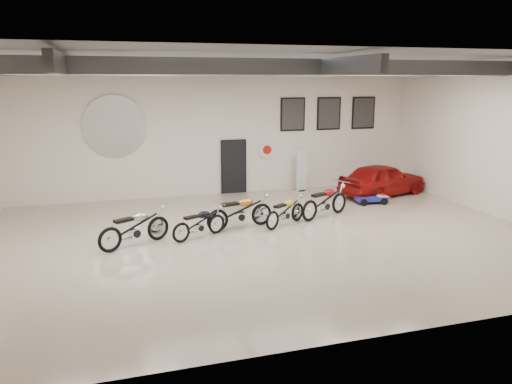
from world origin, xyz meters
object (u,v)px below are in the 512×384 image
object	(u,v)px
go_kart	(374,197)
motorcycle_yellow	(285,211)
motorcycle_red	(325,201)
vintage_car	(382,179)
motorcycle_silver	(134,226)
motorcycle_black	(199,222)
banner_stand	(302,170)
motorcycle_gold	(240,211)

from	to	relation	value
go_kart	motorcycle_yellow	bearing A→B (deg)	-152.72
motorcycle_red	vintage_car	bearing A→B (deg)	7.15
motorcycle_silver	vintage_car	xyz separation A→B (m)	(9.74, 3.46, 0.09)
motorcycle_black	motorcycle_red	size ratio (longest dim) A/B	0.83
motorcycle_yellow	motorcycle_red	distance (m)	1.69
motorcycle_silver	go_kart	bearing A→B (deg)	-12.48
motorcycle_black	motorcycle_red	xyz separation A→B (m)	(4.41, 1.01, 0.10)
vintage_car	banner_stand	bearing A→B (deg)	41.41
motorcycle_red	vintage_car	world-z (taller)	vintage_car
go_kart	motorcycle_silver	bearing A→B (deg)	-160.11
motorcycle_red	vintage_car	xyz separation A→B (m)	(3.50, 2.26, 0.08)
motorcycle_black	motorcycle_gold	xyz separation A→B (m)	(1.38, 0.58, 0.09)
motorcycle_black	go_kart	size ratio (longest dim) A/B	1.27
banner_stand	vintage_car	size ratio (longest dim) A/B	0.47
motorcycle_black	motorcycle_yellow	world-z (taller)	motorcycle_yellow
banner_stand	vintage_car	bearing A→B (deg)	-41.18
banner_stand	motorcycle_silver	bearing A→B (deg)	-153.45
go_kart	vintage_car	xyz separation A→B (m)	(0.97, 1.09, 0.39)
motorcycle_gold	vintage_car	distance (m)	7.07
motorcycle_silver	go_kart	size ratio (longest dim) A/B	1.52
motorcycle_gold	motorcycle_yellow	bearing A→B (deg)	-15.95
motorcycle_silver	motorcycle_red	size ratio (longest dim) A/B	0.99
motorcycle_gold	motorcycle_red	size ratio (longest dim) A/B	1.00
banner_stand	vintage_car	xyz separation A→B (m)	(2.74, -1.68, -0.24)
motorcycle_gold	banner_stand	bearing A→B (deg)	37.45
motorcycle_black	motorcycle_gold	distance (m)	1.50
banner_stand	motorcycle_black	distance (m)	7.17
motorcycle_silver	motorcycle_gold	world-z (taller)	motorcycle_gold
banner_stand	motorcycle_yellow	size ratio (longest dim) A/B	0.96
banner_stand	motorcycle_red	size ratio (longest dim) A/B	0.82
motorcycle_silver	motorcycle_red	distance (m)	6.36
banner_stand	go_kart	size ratio (longest dim) A/B	1.26
motorcycle_silver	motorcycle_black	size ratio (longest dim) A/B	1.19
banner_stand	motorcycle_red	world-z (taller)	banner_stand
banner_stand	motorcycle_black	xyz separation A→B (m)	(-5.17, -4.95, -0.42)
motorcycle_red	vintage_car	size ratio (longest dim) A/B	0.57
banner_stand	motorcycle_silver	world-z (taller)	banner_stand
motorcycle_gold	motorcycle_yellow	size ratio (longest dim) A/B	1.17
vintage_car	motorcycle_gold	bearing A→B (deg)	95.25
banner_stand	motorcycle_yellow	bearing A→B (deg)	-127.44
motorcycle_black	motorcycle_red	world-z (taller)	motorcycle_red
motorcycle_yellow	motorcycle_red	bearing A→B (deg)	-13.96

